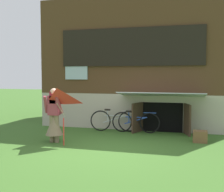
{
  "coord_description": "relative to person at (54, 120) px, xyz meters",
  "views": [
    {
      "loc": [
        2.18,
        -7.33,
        2.02
      ],
      "look_at": [
        -0.24,
        1.4,
        1.37
      ],
      "focal_mm": 46.26,
      "sensor_mm": 36.0,
      "label": 1
    }
  ],
  "objects": [
    {
      "name": "log_house",
      "position": [
        1.8,
        4.79,
        1.78
      ],
      "size": [
        7.21,
        5.69,
        4.93
      ],
      "color": "#ADA393",
      "rests_on": "ground_plane"
    },
    {
      "name": "person",
      "position": [
        0.0,
        0.0,
        0.0
      ],
      "size": [
        0.61,
        0.52,
        1.63
      ],
      "rotation": [
        0.0,
        0.0,
        -0.05
      ],
      "color": "#7F6B51",
      "rests_on": "ground_plane"
    },
    {
      "name": "ground_plane",
      "position": [
        1.8,
        -0.48,
        -0.69
      ],
      "size": [
        60.0,
        60.0,
        0.0
      ],
      "primitive_type": "plane",
      "color": "#386023"
    },
    {
      "name": "bicycle_blue",
      "position": [
        2.09,
        2.11,
        -0.31
      ],
      "size": [
        1.7,
        0.09,
        0.77
      ],
      "rotation": [
        0.0,
        0.0,
        0.03
      ],
      "color": "black",
      "rests_on": "ground_plane"
    },
    {
      "name": "wooden_crate",
      "position": [
        4.24,
        1.18,
        -0.51
      ],
      "size": [
        0.42,
        0.36,
        0.35
      ],
      "primitive_type": "cube",
      "color": "brown",
      "rests_on": "ground_plane"
    },
    {
      "name": "kite",
      "position": [
        0.36,
        -0.52,
        0.6
      ],
      "size": [
        0.83,
        0.86,
        1.57
      ],
      "color": "red",
      "rests_on": "ground_plane"
    },
    {
      "name": "bicycle_silver",
      "position": [
        1.3,
        2.13,
        -0.3
      ],
      "size": [
        1.76,
        0.25,
        0.8
      ],
      "rotation": [
        0.0,
        0.0,
        0.12
      ],
      "color": "black",
      "rests_on": "ground_plane"
    }
  ]
}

